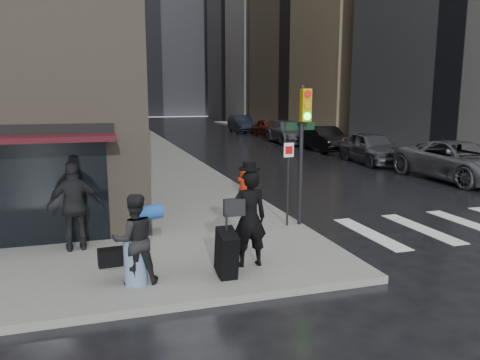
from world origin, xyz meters
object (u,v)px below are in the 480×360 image
object	(u,v)px
fire_hydrant	(244,181)
parked_car_0	(459,161)
traffic_light	(302,136)
parked_car_3	(289,132)
parked_car_2	(325,139)
parked_car_1	(372,148)
man_overcoat	(245,224)
parked_car_5	(242,124)
parked_car_4	(269,128)
man_greycoat	(75,206)
man_jeans	(134,239)

from	to	relation	value
fire_hydrant	parked_car_0	size ratio (longest dim) A/B	0.14
traffic_light	parked_car_3	distance (m)	23.60
parked_car_2	parked_car_1	bearing A→B (deg)	-88.52
man_overcoat	parked_car_1	size ratio (longest dim) A/B	0.45
fire_hydrant	parked_car_5	size ratio (longest dim) A/B	0.16
fire_hydrant	parked_car_4	xyz separation A→B (m)	(9.51, 22.71, 0.25)
fire_hydrant	parked_car_2	bearing A→B (deg)	51.49
parked_car_1	parked_car_5	world-z (taller)	parked_car_1
man_greycoat	fire_hydrant	bearing A→B (deg)	-142.39
man_overcoat	fire_hydrant	bearing A→B (deg)	-106.96
parked_car_1	parked_car_4	world-z (taller)	parked_car_1
parked_car_5	fire_hydrant	bearing A→B (deg)	-104.60
traffic_light	parked_car_3	size ratio (longest dim) A/B	0.64
man_overcoat	parked_car_5	xyz separation A→B (m)	(11.05, 35.63, -0.24)
parked_car_4	fire_hydrant	bearing A→B (deg)	-116.21
traffic_light	parked_car_5	xyz separation A→B (m)	(8.68, 33.06, -1.69)
parked_car_3	fire_hydrant	bearing A→B (deg)	-114.04
parked_car_2	parked_car_5	world-z (taller)	parked_car_5
traffic_light	parked_car_4	xyz separation A→B (m)	(9.43, 27.42, -1.75)
parked_car_1	parked_car_3	xyz separation A→B (m)	(0.01, 11.28, 0.00)
man_overcoat	parked_car_1	xyz separation A→B (m)	(11.27, 13.07, -0.23)
parked_car_1	man_greycoat	bearing A→B (deg)	-137.47
man_overcoat	traffic_light	distance (m)	3.78
man_overcoat	parked_car_5	world-z (taller)	man_overcoat
man_overcoat	parked_car_2	xyz separation A→B (m)	(11.39, 18.71, -0.26)
man_greycoat	fire_hydrant	world-z (taller)	man_greycoat
parked_car_4	parked_car_5	xyz separation A→B (m)	(-0.75, 5.64, 0.06)
man_jeans	parked_car_0	bearing A→B (deg)	-156.02
man_overcoat	fire_hydrant	size ratio (longest dim) A/B	2.63
man_greycoat	parked_car_3	bearing A→B (deg)	-128.38
man_greycoat	parked_car_5	bearing A→B (deg)	-118.31
parked_car_0	parked_car_1	world-z (taller)	same
traffic_light	parked_car_3	xyz separation A→B (m)	(8.91, 21.78, -1.69)
parked_car_1	parked_car_5	xyz separation A→B (m)	(-0.22, 22.56, -0.01)
traffic_light	parked_car_4	size ratio (longest dim) A/B	0.82
parked_car_1	parked_car_2	size ratio (longest dim) A/B	1.00
man_overcoat	parked_car_2	world-z (taller)	man_overcoat
man_overcoat	parked_car_0	size ratio (longest dim) A/B	0.36
man_jeans	parked_car_3	world-z (taller)	man_jeans
parked_car_3	parked_car_2	bearing A→B (deg)	-85.09
parked_car_3	man_greycoat	bearing A→B (deg)	-119.47
man_greycoat	traffic_light	xyz separation A→B (m)	(5.60, 0.42, 1.36)
parked_car_1	parked_car_3	size ratio (longest dim) A/B	0.85
traffic_light	parked_car_1	distance (m)	13.87
parked_car_1	parked_car_2	bearing A→B (deg)	94.27
parked_car_1	parked_car_0	bearing A→B (deg)	-78.19
traffic_light	parked_car_3	bearing A→B (deg)	64.70
traffic_light	parked_car_0	bearing A→B (deg)	24.02
parked_car_0	parked_car_5	distance (m)	28.21
man_overcoat	parked_car_2	distance (m)	21.91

